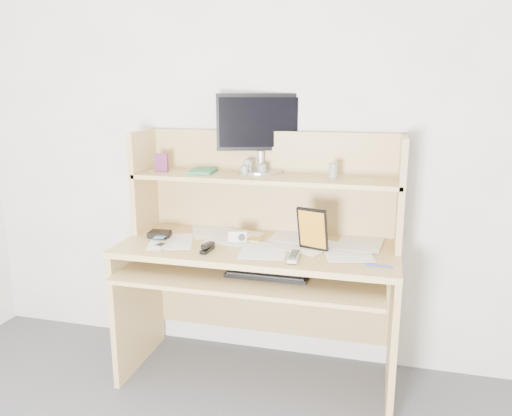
% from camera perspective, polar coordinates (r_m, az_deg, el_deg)
% --- Properties ---
extents(back_wall, '(3.60, 0.04, 2.50)m').
position_cam_1_polar(back_wall, '(2.73, 1.85, 7.79)').
color(back_wall, white).
rests_on(back_wall, floor).
extents(desk, '(1.40, 0.70, 1.30)m').
position_cam_1_polar(desk, '(2.62, 0.61, -4.90)').
color(desk, tan).
rests_on(desk, floor).
extents(paper_clutter, '(1.32, 0.54, 0.01)m').
position_cam_1_polar(paper_clutter, '(2.53, 0.18, -4.20)').
color(paper_clutter, white).
rests_on(paper_clutter, desk).
extents(keyboard, '(0.39, 0.14, 0.03)m').
position_cam_1_polar(keyboard, '(2.39, 1.33, -7.51)').
color(keyboard, black).
rests_on(keyboard, desk).
extents(tv_remote, '(0.05, 0.17, 0.02)m').
position_cam_1_polar(tv_remote, '(2.33, 4.37, -5.52)').
color(tv_remote, '#9A9A95').
rests_on(tv_remote, paper_clutter).
extents(flip_phone, '(0.06, 0.10, 0.02)m').
position_cam_1_polar(flip_phone, '(2.51, -10.71, -4.20)').
color(flip_phone, silver).
rests_on(flip_phone, paper_clutter).
extents(stapler, '(0.04, 0.12, 0.04)m').
position_cam_1_polar(stapler, '(2.44, -5.59, -4.43)').
color(stapler, black).
rests_on(stapler, paper_clutter).
extents(wallet, '(0.12, 0.10, 0.03)m').
position_cam_1_polar(wallet, '(2.70, -10.97, -2.92)').
color(wallet, black).
rests_on(wallet, paper_clutter).
extents(sticky_note_pad, '(0.08, 0.08, 0.01)m').
position_cam_1_polar(sticky_note_pad, '(2.60, -0.12, -3.63)').
color(sticky_note_pad, '#FFF743').
rests_on(sticky_note_pad, desk).
extents(digital_camera, '(0.10, 0.06, 0.06)m').
position_cam_1_polar(digital_camera, '(2.56, -2.12, -3.23)').
color(digital_camera, '#B4B4B7').
rests_on(digital_camera, paper_clutter).
extents(game_case, '(0.15, 0.06, 0.21)m').
position_cam_1_polar(game_case, '(2.42, 6.47, -2.41)').
color(game_case, black).
rests_on(game_case, paper_clutter).
extents(blue_pen, '(0.12, 0.02, 0.01)m').
position_cam_1_polar(blue_pen, '(2.28, 13.87, -6.41)').
color(blue_pen, '#182EB7').
rests_on(blue_pen, paper_clutter).
extents(card_box, '(0.07, 0.02, 0.10)m').
position_cam_1_polar(card_box, '(2.75, -10.74, 5.10)').
color(card_box, '#A6162B').
rests_on(card_box, desk).
extents(shelf_book, '(0.14, 0.18, 0.02)m').
position_cam_1_polar(shelf_book, '(2.70, -6.12, 4.21)').
color(shelf_book, '#388D60').
rests_on(shelf_book, desk).
extents(chip_stack_a, '(0.05, 0.05, 0.05)m').
position_cam_1_polar(chip_stack_a, '(2.61, -1.31, 4.33)').
color(chip_stack_a, black).
rests_on(chip_stack_a, desk).
extents(chip_stack_b, '(0.06, 0.06, 0.07)m').
position_cam_1_polar(chip_stack_b, '(2.64, -0.93, 4.71)').
color(chip_stack_b, silver).
rests_on(chip_stack_b, desk).
extents(chip_stack_c, '(0.05, 0.05, 0.05)m').
position_cam_1_polar(chip_stack_c, '(2.62, 0.72, 4.42)').
color(chip_stack_c, black).
rests_on(chip_stack_c, desk).
extents(chip_stack_d, '(0.05, 0.05, 0.08)m').
position_cam_1_polar(chip_stack_d, '(2.52, 8.81, 4.19)').
color(chip_stack_d, silver).
rests_on(chip_stack_d, desk).
extents(monitor, '(0.47, 0.24, 0.42)m').
position_cam_1_polar(monitor, '(2.69, 0.60, 8.84)').
color(monitor, '#B3B3B8').
rests_on(monitor, desk).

